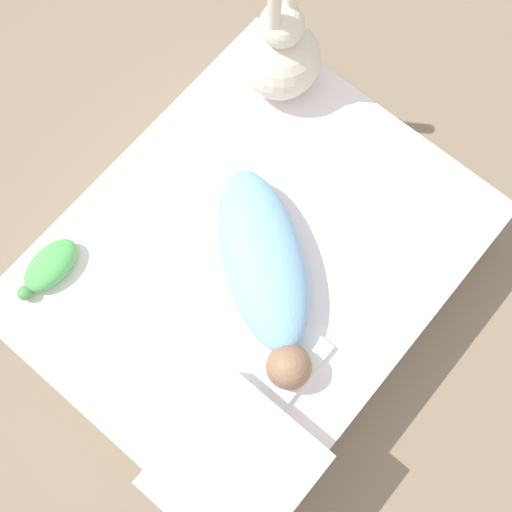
# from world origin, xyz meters

# --- Properties ---
(ground_plane) EXTENTS (12.00, 12.00, 0.00)m
(ground_plane) POSITION_xyz_m (0.00, 0.00, 0.00)
(ground_plane) COLOR #7A6B56
(bed_mattress) EXTENTS (1.11, 0.89, 0.23)m
(bed_mattress) POSITION_xyz_m (0.00, 0.00, 0.12)
(bed_mattress) COLOR white
(bed_mattress) RESTS_ON ground_plane
(burp_cloth) EXTENTS (0.21, 0.15, 0.02)m
(burp_cloth) POSITION_xyz_m (0.15, 0.23, 0.24)
(burp_cloth) COLOR white
(burp_cloth) RESTS_ON bed_mattress
(swaddled_baby) EXTENTS (0.44, 0.52, 0.13)m
(swaddled_baby) POSITION_xyz_m (0.02, 0.06, 0.30)
(swaddled_baby) COLOR #7FB7E5
(swaddled_baby) RESTS_ON bed_mattress
(pillow) EXTENTS (0.33, 0.31, 0.09)m
(pillow) POSITION_xyz_m (0.42, 0.31, 0.28)
(pillow) COLOR white
(pillow) RESTS_ON bed_mattress
(bunny_plush) EXTENTS (0.21, 0.21, 0.40)m
(bunny_plush) POSITION_xyz_m (-0.44, -0.27, 0.36)
(bunny_plush) COLOR beige
(bunny_plush) RESTS_ON bed_mattress
(turtle_plush) EXTENTS (0.19, 0.09, 0.06)m
(turtle_plush) POSITION_xyz_m (0.35, -0.36, 0.26)
(turtle_plush) COLOR #51B756
(turtle_plush) RESTS_ON bed_mattress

